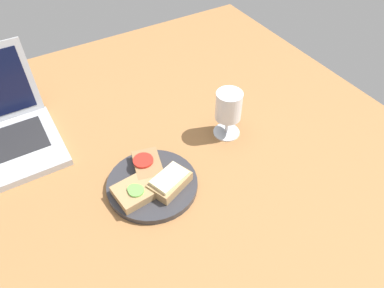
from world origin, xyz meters
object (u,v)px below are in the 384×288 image
(sandwich_with_cucumber, at_px, (137,191))
(sandwich_with_cheese, at_px, (170,181))
(plate, at_px, (152,184))
(wine_glass, at_px, (228,108))
(sandwich_with_tomato, at_px, (147,165))

(sandwich_with_cucumber, xyz_separation_m, sandwich_with_cheese, (0.08, -0.02, 0.00))
(plate, xyz_separation_m, sandwich_with_cheese, (0.03, -0.03, 0.02))
(sandwich_with_cucumber, bearing_deg, plate, 16.21)
(sandwich_with_cucumber, height_order, sandwich_with_cheese, sandwich_with_cheese)
(sandwich_with_cheese, height_order, wine_glass, wine_glass)
(sandwich_with_tomato, xyz_separation_m, sandwich_with_cheese, (0.02, -0.08, 0.00))
(sandwich_with_tomato, distance_m, sandwich_with_cucumber, 0.08)
(plate, distance_m, sandwich_with_tomato, 0.05)
(sandwich_with_tomato, bearing_deg, sandwich_with_cucumber, -133.28)
(wine_glass, bearing_deg, sandwich_with_tomato, -175.13)
(plate, distance_m, sandwich_with_cheese, 0.05)
(sandwich_with_tomato, relative_size, wine_glass, 0.81)
(plate, relative_size, sandwich_with_cheese, 1.92)
(plate, height_order, wine_glass, wine_glass)
(sandwich_with_cucumber, bearing_deg, sandwich_with_cheese, -13.80)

